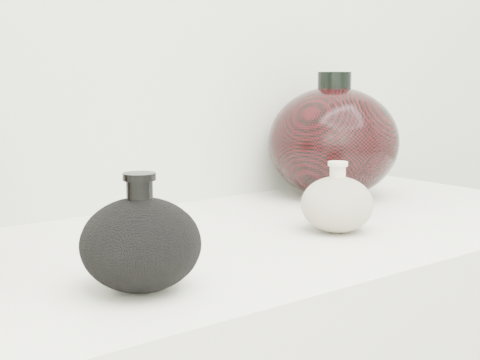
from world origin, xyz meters
TOP-DOWN VIEW (x-y plane):
  - black_gourd_vase at (-0.22, 0.82)m, footprint 0.15×0.15m
  - cream_gourd_vase at (0.12, 0.88)m, footprint 0.12×0.12m
  - right_round_pot at (0.32, 1.08)m, footprint 0.31×0.31m

SIDE VIEW (x-z plane):
  - cream_gourd_vase at x=0.12m, z-range 0.89..0.99m
  - black_gourd_vase at x=-0.22m, z-range 0.89..1.01m
  - right_round_pot at x=0.32m, z-range 0.89..1.11m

